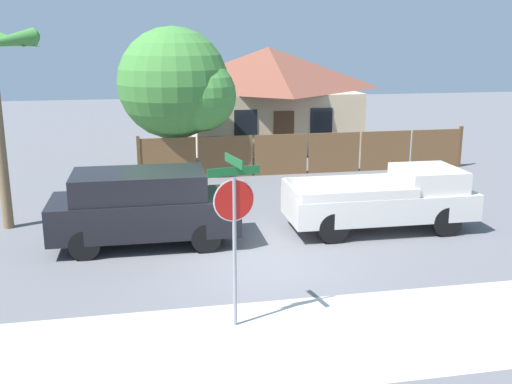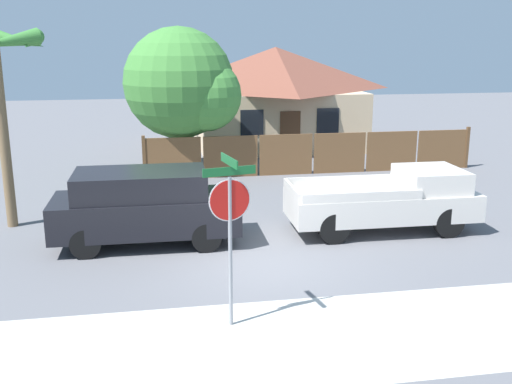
% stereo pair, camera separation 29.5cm
% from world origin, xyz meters
% --- Properties ---
extents(ground_plane, '(80.00, 80.00, 0.00)m').
position_xyz_m(ground_plane, '(0.00, 0.00, 0.00)').
color(ground_plane, slate).
extents(sidewalk_strip, '(36.00, 3.20, 0.01)m').
position_xyz_m(sidewalk_strip, '(0.00, -3.60, 0.00)').
color(sidewalk_strip, beige).
rests_on(sidewalk_strip, ground).
extents(wooden_fence, '(12.82, 0.12, 1.65)m').
position_xyz_m(wooden_fence, '(3.67, 9.02, 0.78)').
color(wooden_fence, brown).
rests_on(wooden_fence, ground).
extents(house, '(8.10, 6.95, 4.66)m').
position_xyz_m(house, '(3.58, 15.69, 2.42)').
color(house, beige).
rests_on(house, ground).
extents(oak_tree, '(4.37, 4.16, 5.51)m').
position_xyz_m(oak_tree, '(-1.07, 10.07, 3.33)').
color(oak_tree, brown).
rests_on(oak_tree, ground).
extents(red_suv, '(4.63, 1.99, 1.88)m').
position_xyz_m(red_suv, '(-2.61, 1.94, 1.01)').
color(red_suv, black).
rests_on(red_suv, ground).
extents(orange_pickup, '(5.02, 1.99, 1.66)m').
position_xyz_m(orange_pickup, '(3.86, 1.93, 0.83)').
color(orange_pickup, silver).
rests_on(orange_pickup, ground).
extents(stop_sign, '(0.94, 0.85, 3.12)m').
position_xyz_m(stop_sign, '(-1.09, -2.86, 2.12)').
color(stop_sign, gray).
rests_on(stop_sign, ground).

